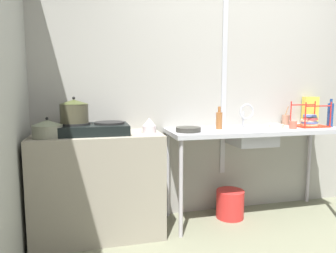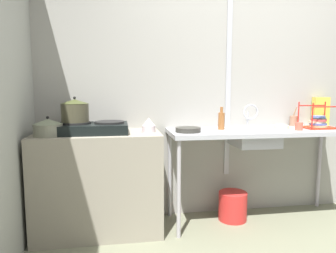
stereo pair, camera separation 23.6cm
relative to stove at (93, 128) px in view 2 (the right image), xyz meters
name	(u,v)px [view 2 (the right image)]	position (x,y,z in m)	size (l,w,h in m)	color
wall_back	(240,83)	(1.46, 0.32, 0.39)	(4.79, 0.10, 2.66)	#9C9A93
wall_metal_strip	(229,70)	(1.31, 0.26, 0.52)	(0.05, 0.01, 2.13)	#ACAEB5
counter_concrete	(99,183)	(0.04, 0.00, -0.49)	(1.09, 0.54, 0.89)	gray
counter_sink	(259,136)	(1.53, 0.00, -0.11)	(1.71, 0.54, 0.89)	#ACAEB5
stove	(93,128)	(0.00, 0.00, 0.00)	(0.60, 0.39, 0.10)	black
pot_on_left_burner	(75,110)	(-0.14, 0.00, 0.15)	(0.23, 0.23, 0.22)	#43402E
pot_beside_stove	(48,127)	(-0.34, -0.12, 0.02)	(0.23, 0.23, 0.16)	slate
percolator	(149,125)	(0.48, -0.03, 0.02)	(0.12, 0.12, 0.13)	beige
sink_basin	(255,138)	(1.47, -0.05, -0.12)	(0.39, 0.35, 0.15)	#ACAEB5
faucet	(250,113)	(1.48, 0.10, 0.10)	(0.15, 0.09, 0.24)	#ACAEB5
frying_pan	(188,130)	(0.83, -0.06, -0.03)	(0.23, 0.23, 0.04)	#33332D
dish_rack	(318,122)	(2.15, 0.01, 0.01)	(0.31, 0.25, 0.25)	red
cup_by_rack	(299,126)	(1.87, -0.11, -0.01)	(0.07, 0.07, 0.07)	#C45743
small_bowl_on_drainboard	(281,127)	(1.75, -0.01, -0.03)	(0.14, 0.14, 0.04)	beige
bottle_by_sink	(221,120)	(1.18, 0.06, 0.04)	(0.06, 0.06, 0.21)	#93582D
cereal_box	(321,111)	(2.31, 0.22, 0.10)	(0.16, 0.07, 0.29)	gold
utensil_jar	(294,121)	(2.01, 0.21, 0.01)	(0.08, 0.08, 0.19)	#976B53
bucket_on_floor	(233,206)	(1.31, 0.04, -0.80)	(0.27, 0.27, 0.28)	red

